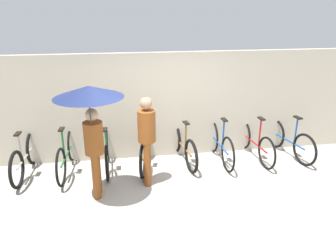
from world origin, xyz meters
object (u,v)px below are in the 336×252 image
at_px(pedestrian_leading, 90,110).
at_px(parked_bicycle_4, 183,145).
at_px(parked_bicycle_6, 254,142).
at_px(pedestrian_center, 147,135).
at_px(parked_bicycle_2, 107,151).
at_px(parked_bicycle_3, 146,148).
at_px(parked_bicycle_1, 67,154).
at_px(parked_bicycle_5, 220,143).
at_px(parked_bicycle_0, 25,157).
at_px(parked_bicycle_7, 289,140).

bearing_deg(pedestrian_leading, parked_bicycle_4, -141.71).
xyz_separation_m(parked_bicycle_6, pedestrian_center, (-2.39, -0.76, 0.61)).
relative_size(pedestrian_leading, pedestrian_center, 1.20).
xyz_separation_m(parked_bicycle_2, pedestrian_center, (0.75, -0.73, 0.60)).
height_order(parked_bicycle_2, pedestrian_leading, pedestrian_leading).
relative_size(parked_bicycle_3, pedestrian_leading, 0.87).
bearing_deg(parked_bicycle_2, pedestrian_leading, 171.11).
relative_size(parked_bicycle_1, pedestrian_center, 1.08).
height_order(parked_bicycle_5, pedestrian_center, pedestrian_center).
bearing_deg(pedestrian_center, parked_bicycle_0, -11.71).
relative_size(parked_bicycle_5, parked_bicycle_6, 0.98).
xyz_separation_m(parked_bicycle_2, parked_bicycle_4, (1.57, 0.09, -0.01)).
relative_size(parked_bicycle_2, pedestrian_leading, 0.85).
relative_size(parked_bicycle_1, parked_bicycle_5, 1.05).
bearing_deg(parked_bicycle_0, pedestrian_center, -103.92).
bearing_deg(parked_bicycle_4, parked_bicycle_3, 87.77).
bearing_deg(parked_bicycle_0, parked_bicycle_2, -86.27).
xyz_separation_m(parked_bicycle_4, parked_bicycle_5, (0.78, -0.08, 0.02)).
height_order(parked_bicycle_7, pedestrian_leading, pedestrian_leading).
distance_m(parked_bicycle_4, pedestrian_leading, 2.44).
distance_m(parked_bicycle_3, parked_bicycle_7, 3.13).
distance_m(parked_bicycle_3, pedestrian_center, 0.95).
distance_m(parked_bicycle_2, pedestrian_leading, 1.67).
xyz_separation_m(parked_bicycle_3, parked_bicycle_5, (1.57, -0.01, 0.00)).
relative_size(parked_bicycle_3, parked_bicycle_7, 1.04).
xyz_separation_m(parked_bicycle_0, parked_bicycle_6, (4.70, 0.04, -0.00)).
bearing_deg(parked_bicycle_4, parked_bicycle_1, 84.84).
relative_size(parked_bicycle_0, parked_bicycle_5, 0.98).
bearing_deg(parked_bicycle_7, parked_bicycle_1, 79.48).
distance_m(parked_bicycle_1, parked_bicycle_7, 4.70).
bearing_deg(parked_bicycle_0, pedestrian_leading, -124.83).
xyz_separation_m(parked_bicycle_0, parked_bicycle_1, (0.78, 0.00, 0.01)).
xyz_separation_m(parked_bicycle_4, pedestrian_leading, (-1.73, -1.20, 1.24)).
xyz_separation_m(parked_bicycle_3, parked_bicycle_6, (2.35, 0.01, -0.02)).
height_order(parked_bicycle_0, parked_bicycle_5, parked_bicycle_5).
height_order(pedestrian_leading, pedestrian_center, pedestrian_leading).
bearing_deg(parked_bicycle_4, parked_bicycle_0, 84.31).
distance_m(parked_bicycle_0, parked_bicycle_3, 2.35).
distance_m(parked_bicycle_0, parked_bicycle_5, 3.92).
distance_m(parked_bicycle_2, parked_bicycle_3, 0.79).
bearing_deg(pedestrian_leading, parked_bicycle_6, -157.38).
relative_size(parked_bicycle_4, parked_bicycle_7, 1.04).
bearing_deg(parked_bicycle_4, parked_bicycle_6, -99.62).
bearing_deg(parked_bicycle_6, pedestrian_center, 103.03).
bearing_deg(parked_bicycle_7, pedestrian_center, 92.30).
bearing_deg(parked_bicycle_6, parked_bicycle_5, 87.35).
distance_m(parked_bicycle_4, parked_bicycle_5, 0.79).
height_order(parked_bicycle_0, parked_bicycle_4, parked_bicycle_4).
bearing_deg(pedestrian_center, parked_bicycle_6, -156.95).
xyz_separation_m(parked_bicycle_0, pedestrian_center, (2.31, -0.72, 0.60)).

